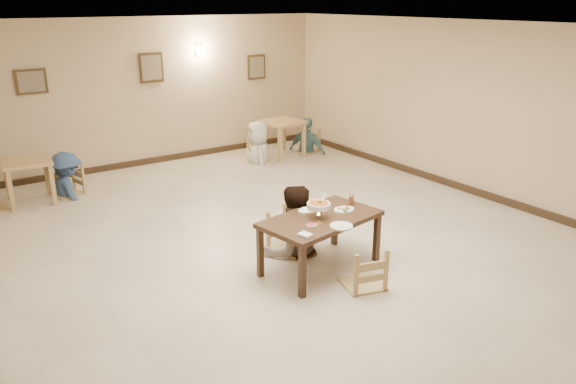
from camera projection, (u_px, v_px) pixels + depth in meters
floor at (284, 241)px, 8.13m from camera, size 10.00×10.00×0.00m
ceiling at (284, 26)px, 7.15m from camera, size 10.00×10.00×0.00m
wall_back at (148, 93)px, 11.53m from camera, size 10.00×0.00×10.00m
wall_right at (474, 109)px, 9.78m from camera, size 0.00×10.00×10.00m
baseboard_back at (154, 160)px, 11.98m from camera, size 8.00×0.06×0.12m
baseboard_right at (464, 188)px, 10.23m from camera, size 0.06×10.00×0.12m
picture_a at (31, 82)px, 10.19m from camera, size 0.55×0.04×0.45m
picture_b at (151, 68)px, 11.39m from camera, size 0.50×0.04×0.60m
picture_c at (257, 67)px, 12.77m from camera, size 0.45×0.04×0.55m
wall_sconce at (200, 50)px, 11.88m from camera, size 0.16×0.05×0.22m
main_table at (321, 223)px, 7.12m from camera, size 1.65×1.10×0.72m
chair_far at (290, 214)px, 7.71m from camera, size 0.50×0.50×1.06m
chair_near at (364, 248)px, 6.72m from camera, size 0.47×0.47×1.01m
main_diner at (293, 186)px, 7.51m from camera, size 1.03×0.86×1.92m
curry_warmer at (319, 206)px, 7.03m from camera, size 0.33×0.30×0.27m
rice_plate_far at (308, 210)px, 7.29m from camera, size 0.28×0.28×0.06m
rice_plate_near at (341, 226)px, 6.78m from camera, size 0.28×0.28×0.06m
fried_plate at (344, 209)px, 7.29m from camera, size 0.29×0.29×0.06m
chili_dish at (312, 225)px, 6.81m from camera, size 0.12×0.12×0.02m
napkin_cutlery at (305, 235)px, 6.53m from camera, size 0.17×0.24×0.03m
drink_glass at (351, 200)px, 7.52m from camera, size 0.07×0.07×0.14m
bg_table_left at (27, 168)px, 9.47m from camera, size 0.82×0.82×0.76m
bg_table_right at (282, 127)px, 12.29m from camera, size 0.88×0.88×0.80m
bg_chair_lr at (66, 169)px, 9.88m from camera, size 0.46×0.46×0.98m
bg_chair_rl at (258, 141)px, 11.96m from camera, size 0.43×0.43×0.91m
bg_chair_rr at (307, 131)px, 12.67m from camera, size 0.46×0.46×0.98m
bg_diner_b at (63, 152)px, 9.79m from camera, size 0.81×1.13×1.58m
bg_diner_c at (257, 121)px, 11.83m from camera, size 0.79×0.98×1.75m
bg_diner_d at (308, 118)px, 12.56m from camera, size 0.73×1.01×1.60m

